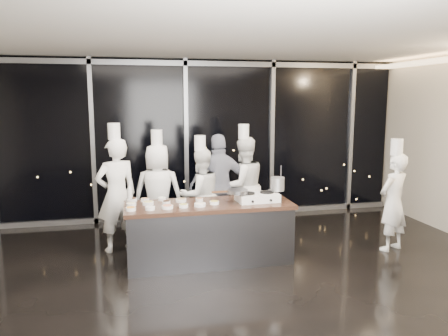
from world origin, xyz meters
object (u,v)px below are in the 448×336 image
object	(u,v)px
stove	(257,197)
chef_right	(243,185)
guest	(220,186)
chef_far_left	(116,194)
chef_center	(200,194)
frying_pan	(237,191)
demo_counter	(209,232)
chef_side	(393,201)
chef_left	(158,192)
stock_pot	(278,184)

from	to	relation	value
stove	chef_right	distance (m)	1.28
guest	chef_far_left	bearing A→B (deg)	9.66
chef_far_left	chef_center	size ratio (longest dim) A/B	1.13
frying_pan	demo_counter	bearing A→B (deg)	171.92
chef_center	guest	bearing A→B (deg)	179.30
demo_counter	chef_side	distance (m)	3.00
chef_far_left	chef_side	size ratio (longest dim) A/B	1.14
guest	chef_right	distance (m)	0.47
chef_far_left	chef_left	distance (m)	0.76
chef_right	chef_side	distance (m)	2.52
stock_pot	chef_side	bearing A→B (deg)	-3.61
demo_counter	stove	bearing A→B (deg)	-2.42
stock_pot	chef_left	world-z (taller)	chef_left
stove	stock_pot	distance (m)	0.38
chef_right	chef_far_left	bearing A→B (deg)	-1.89
chef_center	frying_pan	bearing A→B (deg)	93.31
chef_left	chef_side	bearing A→B (deg)	169.37
chef_left	chef_center	world-z (taller)	chef_left
stove	chef_right	size ratio (longest dim) A/B	0.32
guest	demo_counter	bearing A→B (deg)	69.62
frying_pan	chef_center	xyz separation A→B (m)	(-0.37, 1.07, -0.26)
chef_center	guest	size ratio (longest dim) A/B	0.99
stove	stock_pot	size ratio (longest dim) A/B	3.07
stove	chef_far_left	xyz separation A→B (m)	(-2.08, 0.83, -0.04)
stove	chef_right	world-z (taller)	chef_right
chef_right	frying_pan	bearing A→B (deg)	57.82
frying_pan	chef_side	bearing A→B (deg)	-4.83
chef_right	stock_pot	bearing A→B (deg)	86.36
stove	guest	bearing A→B (deg)	103.08
demo_counter	guest	world-z (taller)	guest
guest	chef_side	size ratio (longest dim) A/B	1.01
frying_pan	chef_side	xyz separation A→B (m)	(2.56, -0.08, -0.25)
frying_pan	chef_far_left	distance (m)	1.95
stove	guest	world-z (taller)	guest
stock_pot	chef_right	size ratio (longest dim) A/B	0.10
demo_counter	chef_right	xyz separation A→B (m)	(0.85, 1.24, 0.43)
guest	chef_side	bearing A→B (deg)	153.08
chef_left	chef_side	distance (m)	3.85
chef_left	chef_right	xyz separation A→B (m)	(1.52, 0.11, 0.03)
demo_counter	chef_center	distance (m)	1.10
stock_pot	chef_far_left	size ratio (longest dim) A/B	0.10
demo_counter	stove	size ratio (longest dim) A/B	3.90
chef_far_left	guest	bearing A→B (deg)	169.90
chef_left	chef_side	world-z (taller)	chef_left
chef_center	chef_left	bearing A→B (deg)	-23.50
stove	chef_left	size ratio (longest dim) A/B	0.33
chef_left	chef_right	size ratio (longest dim) A/B	0.97
frying_pan	guest	size ratio (longest dim) A/B	0.30
stock_pot	guest	bearing A→B (deg)	120.50
chef_far_left	stove	bearing A→B (deg)	137.31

